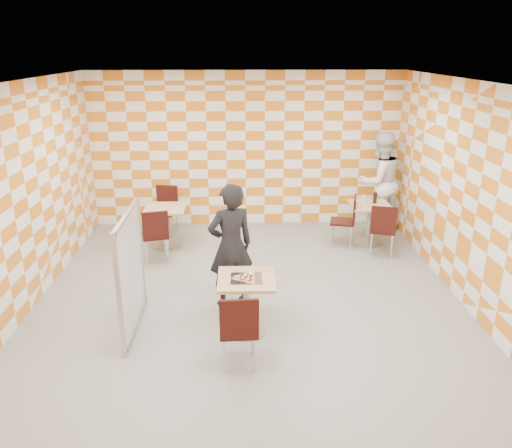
{
  "coord_description": "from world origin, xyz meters",
  "views": [
    {
      "loc": [
        -0.1,
        -6.14,
        3.42
      ],
      "look_at": [
        0.1,
        0.2,
        1.15
      ],
      "focal_mm": 35.0,
      "sensor_mm": 36.0,
      "label": 1
    }
  ],
  "objects_px": {
    "second_table": "(369,217)",
    "chair_main_front": "(239,326)",
    "empty_table": "(166,220)",
    "man_dark": "(231,246)",
    "soda_bottle": "(375,198)",
    "main_table": "(247,296)",
    "partition": "(131,272)",
    "sport_bottle": "(364,198)",
    "chair_second_side": "(348,217)",
    "chair_empty_far": "(166,206)",
    "chair_empty_near": "(155,232)",
    "man_white": "(379,182)",
    "chair_second_front": "(383,226)"
  },
  "relations": [
    {
      "from": "second_table",
      "to": "chair_main_front",
      "type": "bearing_deg",
      "value": -122.43
    },
    {
      "from": "empty_table",
      "to": "man_dark",
      "type": "xyz_separation_m",
      "value": [
        1.19,
        -2.13,
        0.36
      ]
    },
    {
      "from": "empty_table",
      "to": "soda_bottle",
      "type": "height_order",
      "value": "soda_bottle"
    },
    {
      "from": "main_table",
      "to": "chair_main_front",
      "type": "distance_m",
      "value": 0.78
    },
    {
      "from": "partition",
      "to": "sport_bottle",
      "type": "relative_size",
      "value": 7.75
    },
    {
      "from": "chair_second_side",
      "to": "chair_main_front",
      "type": "bearing_deg",
      "value": -118.19
    },
    {
      "from": "empty_table",
      "to": "partition",
      "type": "distance_m",
      "value": 2.74
    },
    {
      "from": "chair_main_front",
      "to": "sport_bottle",
      "type": "bearing_deg",
      "value": 59.3
    },
    {
      "from": "main_table",
      "to": "chair_main_front",
      "type": "xyz_separation_m",
      "value": [
        -0.09,
        -0.77,
        0.04
      ]
    },
    {
      "from": "chair_second_side",
      "to": "chair_empty_far",
      "type": "height_order",
      "value": "same"
    },
    {
      "from": "chair_empty_near",
      "to": "sport_bottle",
      "type": "height_order",
      "value": "sport_bottle"
    },
    {
      "from": "chair_main_front",
      "to": "chair_empty_far",
      "type": "xyz_separation_m",
      "value": [
        -1.4,
        4.36,
        0.0
      ]
    },
    {
      "from": "man_dark",
      "to": "chair_empty_near",
      "type": "bearing_deg",
      "value": -70.72
    },
    {
      "from": "chair_empty_near",
      "to": "partition",
      "type": "relative_size",
      "value": 0.6
    },
    {
      "from": "man_dark",
      "to": "man_white",
      "type": "relative_size",
      "value": 0.91
    },
    {
      "from": "chair_second_front",
      "to": "partition",
      "type": "bearing_deg",
      "value": -149.64
    },
    {
      "from": "chair_second_side",
      "to": "chair_empty_near",
      "type": "xyz_separation_m",
      "value": [
        -3.31,
        -0.65,
        0.0
      ]
    },
    {
      "from": "chair_empty_near",
      "to": "chair_second_front",
      "type": "bearing_deg",
      "value": 2.2
    },
    {
      "from": "chair_empty_near",
      "to": "man_white",
      "type": "xyz_separation_m",
      "value": [
        4.06,
        1.48,
        0.42
      ]
    },
    {
      "from": "empty_table",
      "to": "chair_second_side",
      "type": "height_order",
      "value": "chair_second_side"
    },
    {
      "from": "empty_table",
      "to": "chair_empty_near",
      "type": "bearing_deg",
      "value": -96.67
    },
    {
      "from": "empty_table",
      "to": "chair_main_front",
      "type": "height_order",
      "value": "chair_main_front"
    },
    {
      "from": "soda_bottle",
      "to": "man_dark",
      "type": "bearing_deg",
      "value": -138.4
    },
    {
      "from": "main_table",
      "to": "man_dark",
      "type": "bearing_deg",
      "value": 105.31
    },
    {
      "from": "chair_second_side",
      "to": "chair_empty_near",
      "type": "bearing_deg",
      "value": -168.93
    },
    {
      "from": "main_table",
      "to": "chair_empty_near",
      "type": "bearing_deg",
      "value": 123.76
    },
    {
      "from": "chair_second_side",
      "to": "sport_bottle",
      "type": "height_order",
      "value": "sport_bottle"
    },
    {
      "from": "main_table",
      "to": "empty_table",
      "type": "relative_size",
      "value": 1.0
    },
    {
      "from": "chair_main_front",
      "to": "partition",
      "type": "bearing_deg",
      "value": 145.58
    },
    {
      "from": "sport_bottle",
      "to": "chair_empty_near",
      "type": "bearing_deg",
      "value": -167.32
    },
    {
      "from": "chair_second_front",
      "to": "man_white",
      "type": "distance_m",
      "value": 1.42
    },
    {
      "from": "chair_second_front",
      "to": "man_white",
      "type": "height_order",
      "value": "man_white"
    },
    {
      "from": "chair_second_front",
      "to": "man_white",
      "type": "xyz_separation_m",
      "value": [
        0.25,
        1.34,
        0.42
      ]
    },
    {
      "from": "empty_table",
      "to": "man_white",
      "type": "bearing_deg",
      "value": 11.58
    },
    {
      "from": "main_table",
      "to": "soda_bottle",
      "type": "bearing_deg",
      "value": 51.92
    },
    {
      "from": "empty_table",
      "to": "chair_empty_far",
      "type": "xyz_separation_m",
      "value": [
        -0.1,
        0.73,
        0.04
      ]
    },
    {
      "from": "empty_table",
      "to": "chair_second_front",
      "type": "bearing_deg",
      "value": -7.94
    },
    {
      "from": "partition",
      "to": "soda_bottle",
      "type": "height_order",
      "value": "partition"
    },
    {
      "from": "second_table",
      "to": "empty_table",
      "type": "relative_size",
      "value": 1.0
    },
    {
      "from": "chair_main_front",
      "to": "chair_empty_far",
      "type": "height_order",
      "value": "same"
    },
    {
      "from": "chair_empty_far",
      "to": "sport_bottle",
      "type": "xyz_separation_m",
      "value": [
        3.64,
        -0.58,
        0.29
      ]
    },
    {
      "from": "empty_table",
      "to": "soda_bottle",
      "type": "bearing_deg",
      "value": 2.07
    },
    {
      "from": "sport_bottle",
      "to": "chair_second_front",
      "type": "bearing_deg",
      "value": -74.37
    },
    {
      "from": "chair_empty_far",
      "to": "chair_second_side",
      "type": "bearing_deg",
      "value": -12.63
    },
    {
      "from": "chair_empty_near",
      "to": "soda_bottle",
      "type": "height_order",
      "value": "soda_bottle"
    },
    {
      "from": "main_table",
      "to": "chair_second_side",
      "type": "xyz_separation_m",
      "value": [
        1.85,
        2.84,
        0.04
      ]
    },
    {
      "from": "second_table",
      "to": "chair_main_front",
      "type": "height_order",
      "value": "chair_main_front"
    },
    {
      "from": "main_table",
      "to": "empty_table",
      "type": "bearing_deg",
      "value": 115.9
    },
    {
      "from": "chair_second_front",
      "to": "chair_second_side",
      "type": "xyz_separation_m",
      "value": [
        -0.49,
        0.5,
        0.0
      ]
    },
    {
      "from": "second_table",
      "to": "soda_bottle",
      "type": "distance_m",
      "value": 0.37
    }
  ]
}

